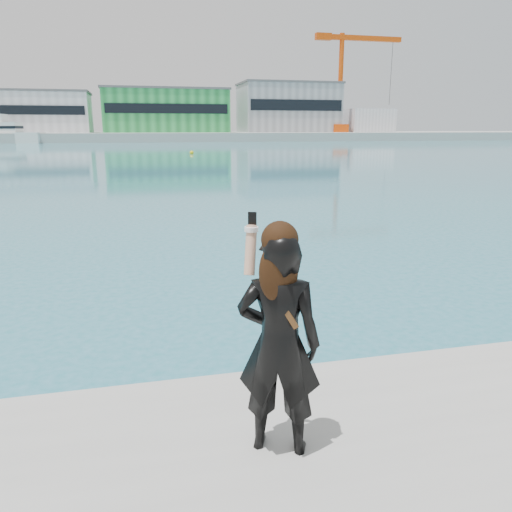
{
  "coord_description": "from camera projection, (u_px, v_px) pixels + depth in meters",
  "views": [
    {
      "loc": [
        -0.21,
        -3.39,
        3.13
      ],
      "look_at": [
        0.71,
        0.47,
        2.11
      ],
      "focal_mm": 35.0,
      "sensor_mm": 36.0,
      "label": 1
    }
  ],
  "objects": [
    {
      "name": "woman",
      "position": [
        279.0,
        338.0,
        3.55
      ],
      "size": [
        0.71,
        0.6,
        1.76
      ],
      "rotation": [
        0.0,
        0.0,
        2.75
      ],
      "color": "black",
      "rests_on": "near_quay"
    },
    {
      "name": "flagpole_right",
      "position": [
        226.0,
        113.0,
        121.32
      ],
      "size": [
        1.28,
        0.16,
        8.0
      ],
      "color": "silver",
      "rests_on": "far_quay"
    },
    {
      "name": "warehouse_grey_right",
      "position": [
        288.0,
        108.0,
        131.51
      ],
      "size": [
        25.5,
        15.35,
        12.5
      ],
      "color": "gray",
      "rests_on": "far_quay"
    },
    {
      "name": "buoy_near",
      "position": [
        192.0,
        154.0,
        61.39
      ],
      "size": [
        0.5,
        0.5,
        0.5
      ],
      "primitive_type": "sphere",
      "color": "yellow",
      "rests_on": "ground"
    },
    {
      "name": "motor_yacht",
      "position": [
        0.0,
        132.0,
        103.85
      ],
      "size": [
        17.15,
        8.07,
        7.72
      ],
      "rotation": [
        0.0,
        0.0,
        -0.22
      ],
      "color": "silver",
      "rests_on": "ground"
    },
    {
      "name": "ancillary_shed",
      "position": [
        368.0,
        121.0,
        135.42
      ],
      "size": [
        12.0,
        10.0,
        6.0
      ],
      "primitive_type": "cube",
      "color": "silver",
      "rests_on": "far_quay"
    },
    {
      "name": "warehouse_white",
      "position": [
        37.0,
        112.0,
        117.89
      ],
      "size": [
        24.48,
        15.35,
        9.5
      ],
      "color": "silver",
      "rests_on": "far_quay"
    },
    {
      "name": "warehouse_green",
      "position": [
        166.0,
        111.0,
        124.53
      ],
      "size": [
        30.6,
        16.36,
        10.5
      ],
      "color": "#22883B",
      "rests_on": "far_quay"
    },
    {
      "name": "far_quay",
      "position": [
        134.0,
        136.0,
        126.19
      ],
      "size": [
        320.0,
        40.0,
        2.0
      ],
      "primitive_type": "cube",
      "color": "#9E9E99",
      "rests_on": "ground"
    },
    {
      "name": "dock_crane",
      "position": [
        345.0,
        79.0,
        127.16
      ],
      "size": [
        23.0,
        4.0,
        24.0
      ],
      "color": "#EF4D0E",
      "rests_on": "far_quay"
    }
  ]
}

